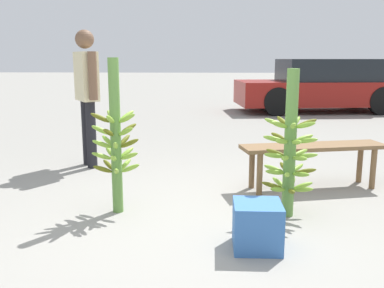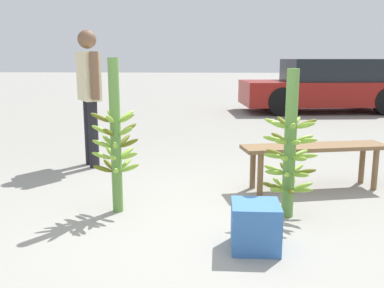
{
  "view_description": "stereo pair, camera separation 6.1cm",
  "coord_description": "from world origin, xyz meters",
  "px_view_note": "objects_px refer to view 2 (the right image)",
  "views": [
    {
      "loc": [
        0.1,
        -3.3,
        1.37
      ],
      "look_at": [
        -0.09,
        0.57,
        0.59
      ],
      "focal_mm": 40.0,
      "sensor_mm": 36.0,
      "label": 1
    },
    {
      "loc": [
        0.16,
        -3.29,
        1.37
      ],
      "look_at": [
        -0.09,
        0.57,
        0.59
      ],
      "focal_mm": 40.0,
      "sensor_mm": 36.0,
      "label": 2
    }
  ],
  "objects_px": {
    "banana_stalk_center": "(290,150)",
    "vendor_person": "(89,86)",
    "banana_stalk_left": "(116,139)",
    "market_bench": "(315,152)",
    "parked_car": "(326,86)",
    "produce_crate": "(255,226)"
  },
  "relations": [
    {
      "from": "banana_stalk_left",
      "to": "produce_crate",
      "type": "xyz_separation_m",
      "value": [
        1.19,
        -0.71,
        -0.5
      ]
    },
    {
      "from": "vendor_person",
      "to": "parked_car",
      "type": "height_order",
      "value": "vendor_person"
    },
    {
      "from": "banana_stalk_left",
      "to": "market_bench",
      "type": "relative_size",
      "value": 0.87
    },
    {
      "from": "vendor_person",
      "to": "parked_car",
      "type": "distance_m",
      "value": 7.51
    },
    {
      "from": "banana_stalk_left",
      "to": "parked_car",
      "type": "xyz_separation_m",
      "value": [
        3.69,
        7.73,
        -0.01
      ]
    },
    {
      "from": "banana_stalk_center",
      "to": "parked_car",
      "type": "distance_m",
      "value": 8.05
    },
    {
      "from": "banana_stalk_left",
      "to": "parked_car",
      "type": "height_order",
      "value": "banana_stalk_left"
    },
    {
      "from": "banana_stalk_left",
      "to": "parked_car",
      "type": "relative_size",
      "value": 0.31
    },
    {
      "from": "banana_stalk_center",
      "to": "market_bench",
      "type": "xyz_separation_m",
      "value": [
        0.4,
        0.83,
        -0.2
      ]
    },
    {
      "from": "banana_stalk_center",
      "to": "produce_crate",
      "type": "bearing_deg",
      "value": -116.21
    },
    {
      "from": "market_bench",
      "to": "parked_car",
      "type": "distance_m",
      "value": 7.14
    },
    {
      "from": "vendor_person",
      "to": "market_bench",
      "type": "bearing_deg",
      "value": 40.2
    },
    {
      "from": "banana_stalk_center",
      "to": "parked_car",
      "type": "xyz_separation_m",
      "value": [
        2.16,
        7.75,
        0.06
      ]
    },
    {
      "from": "banana_stalk_left",
      "to": "banana_stalk_center",
      "type": "distance_m",
      "value": 1.52
    },
    {
      "from": "parked_car",
      "to": "produce_crate",
      "type": "relative_size",
      "value": 12.74
    },
    {
      "from": "banana_stalk_left",
      "to": "vendor_person",
      "type": "height_order",
      "value": "vendor_person"
    },
    {
      "from": "market_bench",
      "to": "parked_car",
      "type": "xyz_separation_m",
      "value": [
        1.76,
        6.92,
        0.26
      ]
    },
    {
      "from": "banana_stalk_center",
      "to": "vendor_person",
      "type": "xyz_separation_m",
      "value": [
        -2.25,
        1.68,
        0.42
      ]
    },
    {
      "from": "banana_stalk_left",
      "to": "vendor_person",
      "type": "distance_m",
      "value": 1.85
    },
    {
      "from": "banana_stalk_left",
      "to": "market_bench",
      "type": "height_order",
      "value": "banana_stalk_left"
    },
    {
      "from": "banana_stalk_left",
      "to": "market_bench",
      "type": "xyz_separation_m",
      "value": [
        1.92,
        0.81,
        -0.27
      ]
    },
    {
      "from": "banana_stalk_left",
      "to": "produce_crate",
      "type": "bearing_deg",
      "value": -30.93
    }
  ]
}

